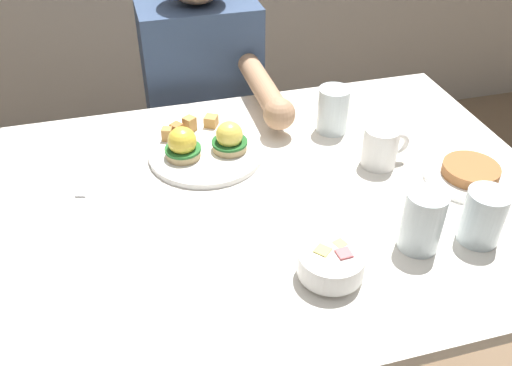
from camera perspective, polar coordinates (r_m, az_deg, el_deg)
The scene contains 10 objects.
dining_table at distance 1.26m, azimuth 2.07°, elevation -4.98°, with size 1.20×0.90×0.74m.
eggs_benedict_plate at distance 1.30m, azimuth -5.27°, elevation 3.70°, with size 0.27×0.27×0.09m.
fruit_bowl at distance 1.00m, azimuth 7.67°, elevation -8.18°, with size 0.12×0.12×0.06m.
coffee_mug at distance 1.29m, azimuth 12.75°, elevation 3.77°, with size 0.11×0.08×0.09m.
fork at distance 1.29m, azimuth -16.72°, elevation 0.46°, with size 0.07×0.15×0.00m.
water_glass_near at distance 1.40m, azimuth 7.90°, elevation 7.16°, with size 0.08×0.08×0.11m.
water_glass_far at distance 1.08m, azimuth 16.65°, elevation -4.11°, with size 0.08×0.08×0.12m.
water_glass_extra at distance 1.14m, azimuth 22.22°, elevation -3.52°, with size 0.08×0.08×0.11m.
side_plate at distance 1.32m, azimuth 21.12°, elevation 0.87°, with size 0.20×0.20×0.04m.
diner_person at distance 1.73m, azimuth -5.14°, elevation 8.16°, with size 0.34×0.54×1.14m.
Camera 1 is at (-0.29, -0.89, 1.48)m, focal length 38.90 mm.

